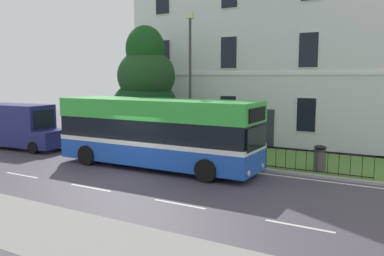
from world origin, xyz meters
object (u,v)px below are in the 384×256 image
at_px(georgian_townhouse, 292,38).
at_px(street_lamp_post, 190,75).
at_px(litter_bin, 320,158).
at_px(single_decker_bus, 157,132).
at_px(white_panel_van, 21,126).
at_px(evergreen_tree, 146,101).

relative_size(georgian_townhouse, street_lamp_post, 2.65).
bearing_deg(litter_bin, georgian_townhouse, 113.14).
height_order(single_decker_bus, white_panel_van, single_decker_bus).
bearing_deg(single_decker_bus, street_lamp_post, 89.23).
bearing_deg(litter_bin, street_lamp_post, 176.90).
height_order(evergreen_tree, street_lamp_post, street_lamp_post).
xyz_separation_m(georgian_townhouse, litter_bin, (4.27, -9.99, -6.21)).
xyz_separation_m(evergreen_tree, street_lamp_post, (4.12, -1.66, 1.56)).
height_order(evergreen_tree, litter_bin, evergreen_tree).
xyz_separation_m(georgian_townhouse, street_lamp_post, (-2.54, -9.62, -2.57)).
bearing_deg(street_lamp_post, evergreen_tree, 158.01).
relative_size(evergreen_tree, litter_bin, 6.81).
xyz_separation_m(evergreen_tree, white_panel_van, (-5.77, -4.52, -1.44)).
xyz_separation_m(georgian_townhouse, white_panel_van, (-12.43, -12.48, -5.57)).
relative_size(evergreen_tree, single_decker_bus, 0.78).
relative_size(georgian_townhouse, single_decker_bus, 2.00).
bearing_deg(single_decker_bus, litter_bin, 21.20).
xyz_separation_m(single_decker_bus, street_lamp_post, (0.02, 3.06, 2.65)).
xyz_separation_m(evergreen_tree, single_decker_bus, (4.09, -4.73, -1.09)).
bearing_deg(evergreen_tree, litter_bin, -10.53).
relative_size(single_decker_bus, white_panel_van, 1.83).
height_order(georgian_townhouse, single_decker_bus, georgian_townhouse).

